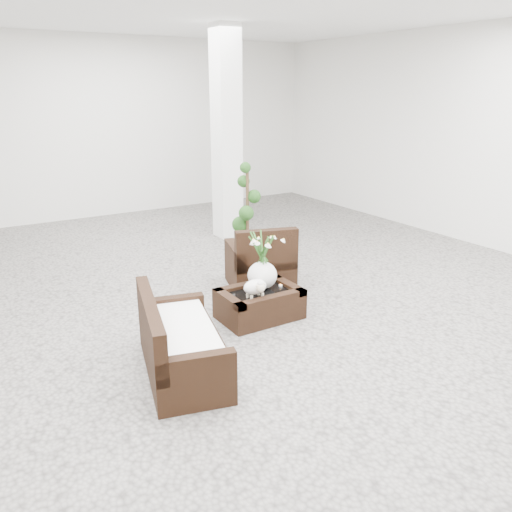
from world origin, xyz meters
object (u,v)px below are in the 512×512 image
coffee_table (259,305)px  loveseat (182,335)px  armchair (260,255)px  topiary (247,212)px

coffee_table → loveseat: 1.40m
coffee_table → armchair: (0.55, 0.87, 0.27)m
loveseat → topiary: 3.46m
armchair → coffee_table: bearing=74.6°
loveseat → coffee_table: bearing=-48.7°
coffee_table → topiary: (1.02, 1.97, 0.57)m
armchair → loveseat: (-1.78, -1.51, -0.06)m
loveseat → topiary: (2.24, 2.61, 0.36)m
armchair → loveseat: armchair is taller
coffee_table → loveseat: (-1.23, -0.64, 0.21)m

